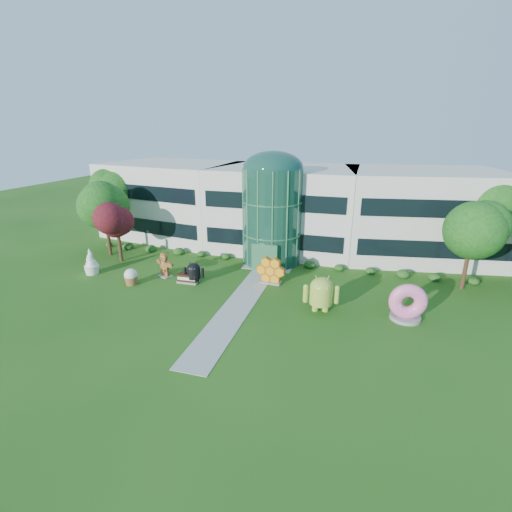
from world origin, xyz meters
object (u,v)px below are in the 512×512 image
(gingerbread, at_px, (164,264))
(android_black, at_px, (194,271))
(android_green, at_px, (321,292))
(donut, at_px, (407,301))

(gingerbread, bearing_deg, android_black, 14.29)
(android_green, distance_m, android_black, 12.10)
(android_green, height_order, donut, android_green)
(android_green, bearing_deg, donut, -6.35)
(android_green, relative_size, donut, 1.12)
(donut, xyz_separation_m, gingerbread, (-21.48, 2.38, -0.24))
(android_green, bearing_deg, android_black, 158.16)
(android_black, height_order, gingerbread, gingerbread)
(android_black, xyz_separation_m, donut, (18.14, -1.80, 0.34))
(android_green, xyz_separation_m, android_black, (-11.87, 2.30, -0.52))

